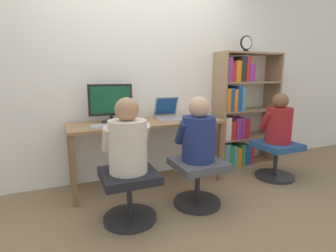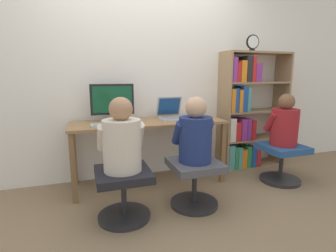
{
  "view_description": "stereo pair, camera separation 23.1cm",
  "coord_description": "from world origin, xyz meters",
  "px_view_note": "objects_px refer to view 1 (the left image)",
  "views": [
    {
      "loc": [
        -0.92,
        -2.47,
        1.25
      ],
      "look_at": [
        0.16,
        0.08,
        0.71
      ],
      "focal_mm": 28.0,
      "sensor_mm": 36.0,
      "label": 1
    },
    {
      "loc": [
        -0.7,
        -2.56,
        1.25
      ],
      "look_at": [
        0.16,
        0.08,
        0.71
      ],
      "focal_mm": 28.0,
      "sensor_mm": 36.0,
      "label": 2
    }
  ],
  "objects_px": {
    "bookshelf": "(238,115)",
    "desk_clock": "(246,43)",
    "office_chair_left": "(129,190)",
    "desktop_monitor": "(111,104)",
    "keyboard": "(114,125)",
    "office_chair_right": "(198,177)",
    "office_chair_side": "(276,156)",
    "laptop": "(170,114)",
    "person_near_shelf": "(279,122)",
    "person_at_laptop": "(198,134)",
    "person_at_monitor": "(128,141)"
  },
  "relations": [
    {
      "from": "person_at_monitor",
      "to": "bookshelf",
      "type": "height_order",
      "value": "bookshelf"
    },
    {
      "from": "person_at_laptop",
      "to": "person_near_shelf",
      "type": "xyz_separation_m",
      "value": [
        1.22,
        0.22,
        -0.01
      ]
    },
    {
      "from": "person_near_shelf",
      "to": "bookshelf",
      "type": "bearing_deg",
      "value": 105.04
    },
    {
      "from": "office_chair_right",
      "to": "office_chair_left",
      "type": "bearing_deg",
      "value": -178.02
    },
    {
      "from": "keyboard",
      "to": "office_chair_left",
      "type": "xyz_separation_m",
      "value": [
        0.0,
        -0.55,
        -0.48
      ]
    },
    {
      "from": "person_at_laptop",
      "to": "bookshelf",
      "type": "bearing_deg",
      "value": 36.17
    },
    {
      "from": "laptop",
      "to": "office_chair_left",
      "type": "xyz_separation_m",
      "value": [
        -0.71,
        -0.76,
        -0.52
      ]
    },
    {
      "from": "laptop",
      "to": "person_near_shelf",
      "type": "bearing_deg",
      "value": -23.37
    },
    {
      "from": "person_near_shelf",
      "to": "office_chair_left",
      "type": "bearing_deg",
      "value": -172.65
    },
    {
      "from": "office_chair_side",
      "to": "person_near_shelf",
      "type": "relative_size",
      "value": 0.78
    },
    {
      "from": "desk_clock",
      "to": "office_chair_side",
      "type": "distance_m",
      "value": 1.47
    },
    {
      "from": "laptop",
      "to": "person_near_shelf",
      "type": "xyz_separation_m",
      "value": [
        1.19,
        -0.52,
        -0.09
      ]
    },
    {
      "from": "person_at_monitor",
      "to": "office_chair_right",
      "type": "bearing_deg",
      "value": 1.62
    },
    {
      "from": "laptop",
      "to": "office_chair_right",
      "type": "height_order",
      "value": "laptop"
    },
    {
      "from": "desktop_monitor",
      "to": "keyboard",
      "type": "xyz_separation_m",
      "value": [
        -0.02,
        -0.24,
        -0.19
      ]
    },
    {
      "from": "keyboard",
      "to": "office_chair_side",
      "type": "height_order",
      "value": "keyboard"
    },
    {
      "from": "desktop_monitor",
      "to": "office_chair_left",
      "type": "bearing_deg",
      "value": -91.59
    },
    {
      "from": "laptop",
      "to": "keyboard",
      "type": "distance_m",
      "value": 0.74
    },
    {
      "from": "desktop_monitor",
      "to": "person_at_monitor",
      "type": "height_order",
      "value": "desktop_monitor"
    },
    {
      "from": "laptop",
      "to": "office_chair_left",
      "type": "height_order",
      "value": "laptop"
    },
    {
      "from": "office_chair_left",
      "to": "office_chair_side",
      "type": "bearing_deg",
      "value": 7.22
    },
    {
      "from": "bookshelf",
      "to": "desk_clock",
      "type": "distance_m",
      "value": 0.93
    },
    {
      "from": "bookshelf",
      "to": "office_chair_side",
      "type": "relative_size",
      "value": 3.32
    },
    {
      "from": "person_at_monitor",
      "to": "keyboard",
      "type": "bearing_deg",
      "value": 90.16
    },
    {
      "from": "desktop_monitor",
      "to": "person_at_laptop",
      "type": "xyz_separation_m",
      "value": [
        0.66,
        -0.76,
        -0.24
      ]
    },
    {
      "from": "keyboard",
      "to": "person_near_shelf",
      "type": "height_order",
      "value": "person_near_shelf"
    },
    {
      "from": "person_at_monitor",
      "to": "office_chair_side",
      "type": "height_order",
      "value": "person_at_monitor"
    },
    {
      "from": "bookshelf",
      "to": "keyboard",
      "type": "bearing_deg",
      "value": -171.64
    },
    {
      "from": "desktop_monitor",
      "to": "person_at_laptop",
      "type": "bearing_deg",
      "value": -49.02
    },
    {
      "from": "keyboard",
      "to": "office_chair_right",
      "type": "height_order",
      "value": "keyboard"
    },
    {
      "from": "person_near_shelf",
      "to": "keyboard",
      "type": "bearing_deg",
      "value": 170.91
    },
    {
      "from": "keyboard",
      "to": "person_at_laptop",
      "type": "distance_m",
      "value": 0.87
    },
    {
      "from": "laptop",
      "to": "person_at_monitor",
      "type": "bearing_deg",
      "value": -133.2
    },
    {
      "from": "office_chair_right",
      "to": "person_near_shelf",
      "type": "bearing_deg",
      "value": 10.32
    },
    {
      "from": "person_at_laptop",
      "to": "office_chair_side",
      "type": "bearing_deg",
      "value": 9.94
    },
    {
      "from": "desktop_monitor",
      "to": "desk_clock",
      "type": "distance_m",
      "value": 1.87
    },
    {
      "from": "desktop_monitor",
      "to": "office_chair_left",
      "type": "xyz_separation_m",
      "value": [
        -0.02,
        -0.79,
        -0.67
      ]
    },
    {
      "from": "person_at_laptop",
      "to": "person_near_shelf",
      "type": "height_order",
      "value": "person_at_laptop"
    },
    {
      "from": "desk_clock",
      "to": "office_chair_side",
      "type": "bearing_deg",
      "value": -73.13
    },
    {
      "from": "desktop_monitor",
      "to": "office_chair_left",
      "type": "distance_m",
      "value": 1.04
    },
    {
      "from": "laptop",
      "to": "desk_clock",
      "type": "xyz_separation_m",
      "value": [
        1.05,
        -0.03,
        0.86
      ]
    },
    {
      "from": "person_at_laptop",
      "to": "person_near_shelf",
      "type": "distance_m",
      "value": 1.24
    },
    {
      "from": "office_chair_left",
      "to": "person_at_laptop",
      "type": "height_order",
      "value": "person_at_laptop"
    },
    {
      "from": "office_chair_left",
      "to": "desktop_monitor",
      "type": "bearing_deg",
      "value": 88.41
    },
    {
      "from": "office_chair_right",
      "to": "bookshelf",
      "type": "relative_size",
      "value": 0.3
    },
    {
      "from": "person_at_monitor",
      "to": "person_near_shelf",
      "type": "bearing_deg",
      "value": 7.22
    },
    {
      "from": "office_chair_left",
      "to": "bookshelf",
      "type": "height_order",
      "value": "bookshelf"
    },
    {
      "from": "laptop",
      "to": "office_chair_right",
      "type": "distance_m",
      "value": 0.9
    },
    {
      "from": "office_chair_left",
      "to": "office_chair_side",
      "type": "height_order",
      "value": "same"
    },
    {
      "from": "desk_clock",
      "to": "person_near_shelf",
      "type": "bearing_deg",
      "value": -72.99
    }
  ]
}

